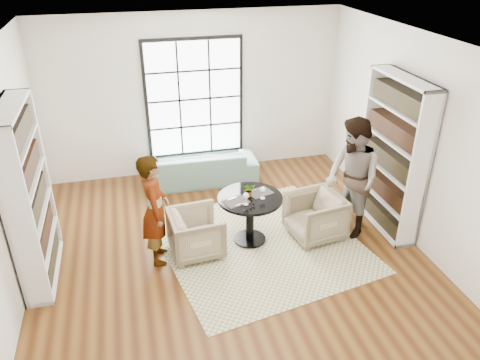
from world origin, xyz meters
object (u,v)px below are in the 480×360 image
object	(u,v)px
sofa	(201,167)
person_right	(352,179)
person_left	(155,210)
pedestal_table	(250,209)
armchair_left	(196,233)
flower_centerpiece	(249,190)
wine_glass_left	(246,196)
wine_glass_right	(263,190)
armchair_right	(315,216)

from	to	relation	value
sofa	person_right	bearing A→B (deg)	132.65
person_left	person_right	distance (m)	2.92
pedestal_table	armchair_left	world-z (taller)	pedestal_table
armchair_left	flower_centerpiece	bearing A→B (deg)	-84.55
armchair_left	person_left	world-z (taller)	person_left
armchair_left	wine_glass_left	xyz separation A→B (m)	(0.71, -0.08, 0.56)
sofa	armchair_left	distance (m)	2.25
flower_centerpiece	wine_glass_right	bearing A→B (deg)	-33.64
armchair_right	flower_centerpiece	bearing A→B (deg)	-107.73
armchair_right	wine_glass_left	distance (m)	1.23
person_left	wine_glass_right	xyz separation A→B (m)	(1.54, 0.03, 0.08)
person_right	flower_centerpiece	xyz separation A→B (m)	(-1.55, 0.16, -0.07)
wine_glass_right	sofa	bearing A→B (deg)	103.96
pedestal_table	sofa	distance (m)	2.14
person_left	flower_centerpiece	distance (m)	1.37
sofa	wine_glass_left	world-z (taller)	wine_glass_left
person_right	wine_glass_right	size ratio (longest dim) A/B	9.92
armchair_left	wine_glass_left	size ratio (longest dim) A/B	4.00
pedestal_table	flower_centerpiece	distance (m)	0.31
sofa	armchair_right	distance (m)	2.60
sofa	armchair_right	bearing A→B (deg)	123.45
pedestal_table	person_right	world-z (taller)	person_right
person_right	sofa	bearing A→B (deg)	-145.65
pedestal_table	armchair_left	xyz separation A→B (m)	(-0.83, -0.11, -0.21)
pedestal_table	person_left	size ratio (longest dim) A/B	0.59
person_right	wine_glass_left	xyz separation A→B (m)	(-1.65, -0.07, -0.03)
sofa	person_right	world-z (taller)	person_right
pedestal_table	armchair_right	xyz separation A→B (m)	(0.99, -0.12, -0.20)
pedestal_table	wine_glass_left	distance (m)	0.41
person_right	wine_glass_left	size ratio (longest dim) A/B	10.01
armchair_left	pedestal_table	bearing A→B (deg)	-87.11
armchair_right	wine_glass_left	bearing A→B (deg)	-95.33
sofa	flower_centerpiece	bearing A→B (deg)	101.90
sofa	wine_glass_right	size ratio (longest dim) A/B	11.03
pedestal_table	wine_glass_right	size ratio (longest dim) A/B	5.09
armchair_left	wine_glass_left	distance (m)	0.91
sofa	armchair_right	size ratio (longest dim) A/B	2.67
flower_centerpiece	pedestal_table	bearing A→B (deg)	-73.98
pedestal_table	wine_glass_left	xyz separation A→B (m)	(-0.11, -0.19, 0.34)
person_left	wine_glass_right	bearing A→B (deg)	-85.55
armchair_right	wine_glass_left	size ratio (longest dim) A/B	4.16
sofa	armchair_right	xyz separation A→B (m)	(1.36, -2.22, 0.05)
person_right	flower_centerpiece	bearing A→B (deg)	-102.28
armchair_right	person_right	bearing A→B (deg)	81.24
flower_centerpiece	armchair_left	bearing A→B (deg)	-170.00
wine_glass_left	wine_glass_right	size ratio (longest dim) A/B	0.99
armchair_left	person_right	xyz separation A→B (m)	(2.37, -0.01, 0.59)
pedestal_table	person_left	bearing A→B (deg)	-175.51
armchair_right	wine_glass_right	size ratio (longest dim) A/B	4.12
sofa	armchair_left	xyz separation A→B (m)	(-0.45, -2.20, 0.04)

